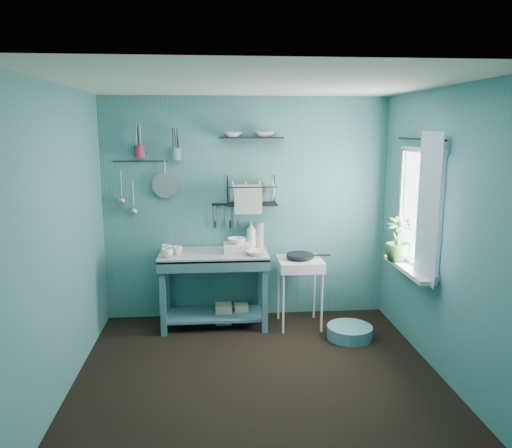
{
  "coord_description": "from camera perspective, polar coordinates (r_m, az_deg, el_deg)",
  "views": [
    {
      "loc": [
        -0.37,
        -4.07,
        2.14
      ],
      "look_at": [
        0.05,
        0.85,
        1.2
      ],
      "focal_mm": 35.0,
      "sensor_mm": 36.0,
      "label": 1
    }
  ],
  "objects": [
    {
      "name": "wall_front",
      "position": [
        2.75,
        3.15,
        -8.17
      ],
      "size": [
        3.2,
        0.0,
        3.2
      ],
      "primitive_type": "plane",
      "rotation": [
        -1.57,
        0.0,
        0.0
      ],
      "color": "#397472",
      "rests_on": "ground"
    },
    {
      "name": "windowsill",
      "position": [
        5.07,
        17.01,
        -4.92
      ],
      "size": [
        0.16,
        0.95,
        0.04
      ],
      "primitive_type": "cube",
      "color": "silver",
      "rests_on": "wall_right"
    },
    {
      "name": "potted_plant",
      "position": [
        5.21,
        15.89,
        -1.7
      ],
      "size": [
        0.28,
        0.28,
        0.45
      ],
      "primitive_type": "imported",
      "rotation": [
        0.0,
        0.0,
        -0.11
      ],
      "color": "#275D25",
      "rests_on": "windowsill"
    },
    {
      "name": "floor",
      "position": [
        4.62,
        0.29,
        -16.84
      ],
      "size": [
        3.2,
        3.2,
        0.0
      ],
      "primitive_type": "plane",
      "color": "black",
      "rests_on": "ground"
    },
    {
      "name": "mug_right",
      "position": [
        5.43,
        -10.15,
        -2.84
      ],
      "size": [
        0.17,
        0.17,
        0.1
      ],
      "primitive_type": "imported",
      "rotation": [
        0.0,
        0.0,
        1.05
      ],
      "color": "white",
      "rests_on": "work_counter"
    },
    {
      "name": "soap_bottle",
      "position": [
        5.6,
        -0.58,
        -1.21
      ],
      "size": [
        0.12,
        0.12,
        0.3
      ],
      "primitive_type": "imported",
      "color": "silver",
      "rests_on": "work_counter"
    },
    {
      "name": "upper_shelf",
      "position": [
        5.49,
        -0.51,
        9.84
      ],
      "size": [
        0.71,
        0.24,
        0.01
      ],
      "primitive_type": "cube",
      "rotation": [
        0.0,
        0.0,
        -0.09
      ],
      "color": "black",
      "rests_on": "wall_back"
    },
    {
      "name": "hotplate_stand",
      "position": [
        5.55,
        4.98,
        -7.78
      ],
      "size": [
        0.56,
        0.56,
        0.76
      ],
      "primitive_type": "cube",
      "rotation": [
        0.0,
        0.0,
        -0.19
      ],
      "color": "silver",
      "rests_on": "floor"
    },
    {
      "name": "wall_back",
      "position": [
        5.66,
        -1.06,
        1.72
      ],
      "size": [
        3.2,
        0.0,
        3.2
      ],
      "primitive_type": "plane",
      "rotation": [
        1.57,
        0.0,
        0.0
      ],
      "color": "#397472",
      "rests_on": "ground"
    },
    {
      "name": "tub_bowl",
      "position": [
        5.38,
        -2.22,
        -1.93
      ],
      "size": [
        0.2,
        0.19,
        0.06
      ],
      "primitive_type": "imported",
      "color": "white",
      "rests_on": "wash_tub"
    },
    {
      "name": "hook_rail",
      "position": [
        5.61,
        -13.13,
        7.01
      ],
      "size": [
        0.6,
        0.01,
        0.01
      ],
      "primitive_type": "cylinder",
      "rotation": [
        0.0,
        1.57,
        0.0
      ],
      "color": "black",
      "rests_on": "wall_back"
    },
    {
      "name": "colander",
      "position": [
        5.58,
        -10.34,
        4.39
      ],
      "size": [
        0.28,
        0.03,
        0.28
      ],
      "primitive_type": "cylinder",
      "rotation": [
        1.54,
        0.0,
        0.0
      ],
      "color": "#9C9EA3",
      "rests_on": "wall_back"
    },
    {
      "name": "work_counter",
      "position": [
        5.54,
        -4.79,
        -7.43
      ],
      "size": [
        1.24,
        0.74,
        0.83
      ],
      "primitive_type": "cube",
      "rotation": [
        0.0,
        0.0,
        -0.14
      ],
      "color": "#325E6A",
      "rests_on": "floor"
    },
    {
      "name": "wash_tub",
      "position": [
        5.39,
        -2.21,
        -2.76
      ],
      "size": [
        0.28,
        0.22,
        0.1
      ],
      "primitive_type": "cube",
      "color": "silver",
      "rests_on": "work_counter"
    },
    {
      "name": "frying_pan",
      "position": [
        5.43,
        5.05,
        -3.62
      ],
      "size": [
        0.3,
        0.3,
        0.03
      ],
      "primitive_type": "cylinder",
      "color": "black",
      "rests_on": "hotplate_stand"
    },
    {
      "name": "water_bottle",
      "position": [
        5.63,
        0.42,
        -1.25
      ],
      "size": [
        0.09,
        0.09,
        0.28
      ],
      "primitive_type": "cylinder",
      "color": "#AEB9C2",
      "rests_on": "work_counter"
    },
    {
      "name": "utensil_cup_teal",
      "position": [
        5.52,
        -9.15,
        7.91
      ],
      "size": [
        0.11,
        0.11,
        0.13
      ],
      "primitive_type": "cylinder",
      "color": "teal",
      "rests_on": "wall_back"
    },
    {
      "name": "storage_tin_small",
      "position": [
        5.72,
        -1.69,
        -10.11
      ],
      "size": [
        0.15,
        0.15,
        0.2
      ],
      "primitive_type": "cube",
      "color": "tan",
      "rests_on": "floor"
    },
    {
      "name": "ceiling",
      "position": [
        4.11,
        0.32,
        15.79
      ],
      "size": [
        3.2,
        3.2,
        0.0
      ],
      "primitive_type": "plane",
      "rotation": [
        3.14,
        0.0,
        0.0
      ],
      "color": "silver",
      "rests_on": "ground"
    },
    {
      "name": "storage_tin_large",
      "position": [
        5.69,
        -3.72,
        -10.17
      ],
      "size": [
        0.18,
        0.18,
        0.22
      ],
      "primitive_type": "cube",
      "color": "tan",
      "rests_on": "floor"
    },
    {
      "name": "mug_mid",
      "position": [
        5.37,
        -8.93,
        -3.0
      ],
      "size": [
        0.14,
        0.14,
        0.09
      ],
      "primitive_type": "imported",
      "rotation": [
        0.0,
        0.0,
        0.52
      ],
      "color": "white",
      "rests_on": "work_counter"
    },
    {
      "name": "curtain_rod",
      "position": [
        4.91,
        18.25,
        9.18
      ],
      "size": [
        0.02,
        1.05,
        0.02
      ],
      "primitive_type": "cylinder",
      "rotation": [
        1.57,
        0.0,
        0.0
      ],
      "color": "black",
      "rests_on": "wall_right"
    },
    {
      "name": "utensil_cup_magenta",
      "position": [
        5.56,
        -13.18,
        8.1
      ],
      "size": [
        0.11,
        0.11,
        0.13
      ],
      "primitive_type": "cylinder",
      "color": "maroon",
      "rests_on": "wall_back"
    },
    {
      "name": "dish_rack",
      "position": [
        5.5,
        -0.47,
        3.85
      ],
      "size": [
        0.56,
        0.27,
        0.32
      ],
      "primitive_type": "cube",
      "rotation": [
        0.0,
        0.0,
        -0.05
      ],
      "color": "black",
      "rests_on": "wall_back"
    },
    {
      "name": "curtain",
      "position": [
        4.68,
        19.02,
        1.69
      ],
      "size": [
        0.0,
        1.35,
        1.35
      ],
      "primitive_type": "plane",
      "rotation": [
        1.57,
        0.0,
        1.57
      ],
      "color": "white",
      "rests_on": "wall_right"
    },
    {
      "name": "ladle_inner",
      "position": [
        5.65,
        -13.88,
        3.18
      ],
      "size": [
        0.01,
        0.01,
        0.3
      ],
      "primitive_type": "cylinder",
      "color": "#9C9EA3",
      "rests_on": "wall_back"
    },
    {
      "name": "mug_left",
      "position": [
        5.28,
        -10.09,
        -3.25
      ],
      "size": [
        0.12,
        0.12,
        0.1
      ],
      "primitive_type": "imported",
      "color": "white",
      "rests_on": "work_counter"
    },
    {
      "name": "ladle_outer",
      "position": [
        5.66,
        -15.16,
        4.33
      ],
      "size": [
        0.01,
        0.01,
        0.3
      ],
      "primitive_type": "cylinder",
      "color": "#9C9EA3",
      "rests_on": "wall_back"
    },
    {
      "name": "knife_strip",
      "position": [
        5.61,
        -3.44,
        2.22
      ],
      "size": [
        0.32,
        0.05,
        0.03
      ],
      "primitive_type": "cube",
      "rotation": [
        0.0,
        0.0,
        -0.1
      ],
      "color": "black",
      "rests_on": "wall_back"
    },
    {
      "name": "wall_right",
      "position": [
        4.61,
        20.52,
        -1.06
      ],
      "size": [
        0.0,
        3.0,
        3.0
      ],
      "primitive_type": "plane",
      "rotation": [
        1.57,
        0.0,
        -1.57
      ],
      "color": "#397472",
      "rests_on": "ground"
    },
    {
      "name": "wall_left",
      "position": [
        4.35,
        -21.2,
        -1.79
      ],
      "size": [
        0.0,
        3.0,
        3.0
      ],
      "primitive_type": "plane",
      "rotation": [
        1.57,
        0.0,
        1.57
      ],
      "color": "#397472",
      "rests_on": "ground"
    },
    {
      "name": "window_glass",
      "position": [
        4.98,
        18.29,
        1.68
      ],
      "size": [
        0.0,
        1.1,
        1.1
      ],
      "primitive_type": "plane",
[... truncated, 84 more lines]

